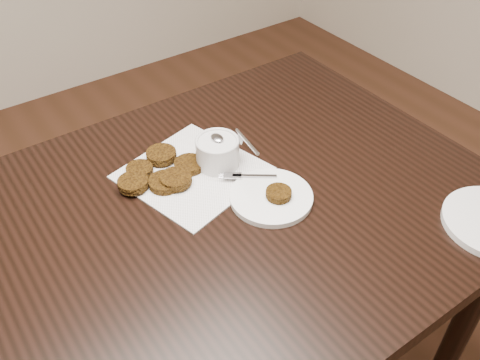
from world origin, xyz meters
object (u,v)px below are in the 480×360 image
table (194,331)px  sauce_ramekin (217,140)px  napkin (193,173)px  plate_with_patty (271,195)px

table → sauce_ramekin: sauce_ramekin is taller
napkin → plate_with_patty: size_ratio=1.52×
table → sauce_ramekin: size_ratio=10.16×
table → napkin: napkin is taller
sauce_ramekin → plate_with_patty: size_ratio=0.76×
table → plate_with_patty: 0.44m
sauce_ramekin → plate_with_patty: (0.03, -0.16, -0.06)m
table → plate_with_patty: size_ratio=7.74×
table → plate_with_patty: bearing=-11.8°
plate_with_patty → sauce_ramekin: bearing=100.2°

